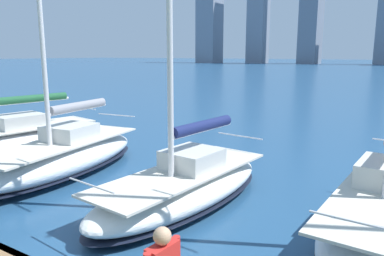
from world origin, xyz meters
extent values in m
cube|color=slate|center=(37.81, -162.61, 26.35)|extent=(7.67, 11.70, 52.70)
cube|color=gray|center=(60.85, -160.83, 23.27)|extent=(7.82, 8.61, 46.54)
cube|color=gray|center=(82.12, -154.18, 20.25)|extent=(9.26, 10.23, 40.50)
cylinder|color=silver|center=(-5.20, -3.48, 1.75)|extent=(1.59, 0.12, 0.04)
ellipsoid|color=white|center=(-0.23, -6.08, 0.48)|extent=(3.04, 7.06, 0.96)
ellipsoid|color=black|center=(-0.23, -6.08, 0.22)|extent=(3.05, 7.09, 0.10)
cube|color=beige|center=(-0.23, -6.08, 0.99)|extent=(2.53, 6.20, 0.06)
cube|color=silver|center=(-0.27, -6.49, 1.29)|extent=(1.55, 1.65, 0.55)
cylinder|color=silver|center=(-0.33, -7.00, 2.07)|extent=(0.42, 2.88, 0.12)
cylinder|color=navy|center=(-0.33, -7.00, 2.19)|extent=(0.59, 2.67, 0.32)
cylinder|color=silver|center=(0.10, -2.95, 1.51)|extent=(1.51, 0.20, 0.04)
cylinder|color=silver|center=(-0.55, -9.15, 1.51)|extent=(1.74, 0.22, 0.04)
ellipsoid|color=silver|center=(5.09, -6.23, 0.56)|extent=(3.38, 7.53, 1.12)
ellipsoid|color=black|center=(5.09, -6.23, 0.25)|extent=(3.39, 7.56, 0.10)
cube|color=beige|center=(5.09, -6.23, 1.15)|extent=(2.82, 6.61, 0.06)
cube|color=silver|center=(5.14, -6.66, 1.46)|extent=(1.70, 1.77, 0.55)
cylinder|color=silver|center=(5.21, -7.20, 2.23)|extent=(0.48, 3.05, 0.12)
cylinder|color=gray|center=(5.21, -7.20, 2.35)|extent=(0.65, 2.83, 0.32)
cylinder|color=silver|center=(5.48, -9.48, 1.67)|extent=(1.89, 0.27, 0.04)
ellipsoid|color=white|center=(8.82, -6.53, 0.58)|extent=(3.77, 8.48, 1.15)
ellipsoid|color=black|center=(8.82, -6.53, 0.26)|extent=(3.79, 8.53, 0.10)
cube|color=beige|center=(8.82, -6.53, 1.18)|extent=(3.18, 7.44, 0.06)
cube|color=silver|center=(8.73, -7.02, 1.49)|extent=(1.73, 2.02, 0.55)
cylinder|color=silver|center=(8.63, -7.62, 2.26)|extent=(0.71, 3.41, 0.12)
cylinder|color=#1E5633|center=(8.63, -7.62, 2.38)|extent=(0.86, 3.17, 0.32)
cylinder|color=silver|center=(8.18, -10.17, 1.70)|extent=(1.78, 0.35, 0.04)
sphere|color=tan|center=(-3.33, -0.91, 2.16)|extent=(0.22, 0.22, 0.22)
camera|label=1|loc=(-5.81, 2.40, 4.30)|focal=35.00mm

